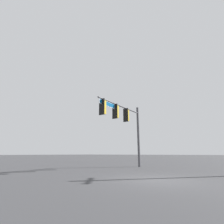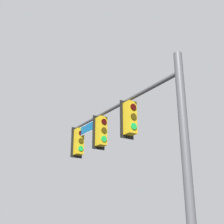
# 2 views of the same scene
# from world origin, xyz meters

# --- Properties ---
(ground_plane) EXTENTS (400.00, 400.00, 0.00)m
(ground_plane) POSITION_xyz_m (0.00, 0.00, 0.00)
(ground_plane) COLOR #38383A
(signal_pole_near) EXTENTS (6.77, 0.65, 6.11)m
(signal_pole_near) POSITION_xyz_m (-4.78, -4.93, 4.28)
(signal_pole_near) COLOR #47474C
(signal_pole_near) RESTS_ON ground_plane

